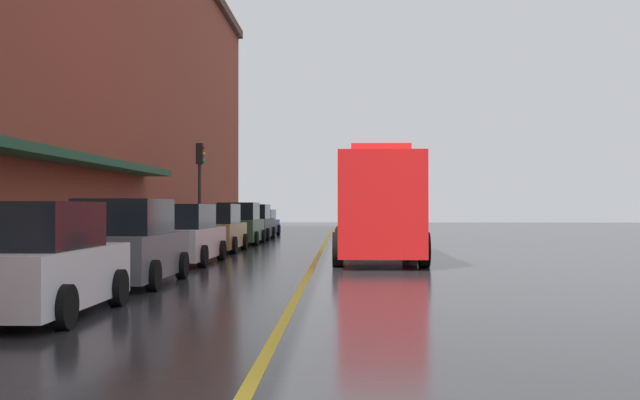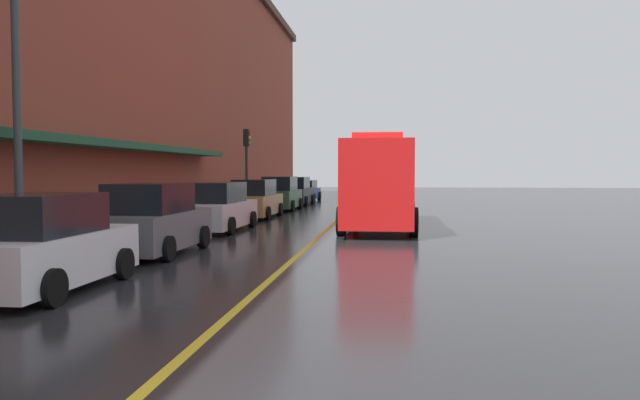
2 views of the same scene
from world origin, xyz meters
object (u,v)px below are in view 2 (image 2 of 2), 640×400
at_px(parked_car_4, 255,200).
at_px(parking_meter_3, 190,201).
at_px(parked_car_6, 296,192).
at_px(parking_meter_0, 221,196).
at_px(street_lamp_left, 16,74).
at_px(parked_car_7, 305,191).
at_px(parked_car_5, 280,195).
at_px(traffic_light_near, 247,154).
at_px(parked_car_2, 153,221).
at_px(parking_meter_1, 173,204).
at_px(parked_car_1, 44,246).
at_px(fire_truck, 380,185).
at_px(parked_car_3, 217,208).

bearing_deg(parked_car_4, parking_meter_3, 166.34).
xyz_separation_m(parked_car_4, parked_car_6, (0.15, 10.98, 0.01)).
xyz_separation_m(parking_meter_0, street_lamp_left, (-0.60, -14.16, 3.34)).
bearing_deg(parked_car_7, street_lamp_left, 178.49).
distance_m(parked_car_5, traffic_light_near, 3.48).
xyz_separation_m(parked_car_2, traffic_light_near, (-1.39, 16.14, 2.28)).
bearing_deg(parking_meter_1, parked_car_1, -82.12).
bearing_deg(parking_meter_0, parked_car_7, 85.63).
height_order(parking_meter_0, street_lamp_left, street_lamp_left).
xyz_separation_m(fire_truck, street_lamp_left, (-7.92, -11.10, 2.72)).
bearing_deg(parking_meter_0, parking_meter_1, -90.00).
bearing_deg(parked_car_3, parking_meter_1, 125.88).
height_order(parked_car_3, fire_truck, fire_truck).
height_order(parked_car_7, parking_meter_0, parked_car_7).
height_order(parked_car_5, parked_car_7, parked_car_5).
bearing_deg(parked_car_7, parked_car_3, -177.94).
xyz_separation_m(parked_car_1, traffic_light_near, (-1.38, 21.23, 2.32)).
relative_size(parked_car_3, parking_meter_0, 3.61).
bearing_deg(parked_car_7, parked_car_2, -177.77).
bearing_deg(parking_meter_3, parked_car_5, 82.56).
relative_size(parked_car_5, parking_meter_3, 3.24).
bearing_deg(traffic_light_near, fire_truck, -46.82).
distance_m(street_lamp_left, traffic_light_near, 18.88).
bearing_deg(parked_car_2, parking_meter_3, 11.89).
bearing_deg(parked_car_2, street_lamp_left, 143.24).
xyz_separation_m(parked_car_7, street_lamp_left, (-1.93, -31.50, 3.66)).
distance_m(parked_car_4, traffic_light_near, 4.43).
bearing_deg(parked_car_1, street_lamp_left, 40.64).
relative_size(parking_meter_1, traffic_light_near, 0.31).
relative_size(parked_car_3, parked_car_4, 1.02).
bearing_deg(street_lamp_left, parked_car_3, 77.71).
height_order(parked_car_1, parked_car_3, parked_car_3).
xyz_separation_m(parked_car_1, parking_meter_1, (-1.44, 10.43, 0.22)).
distance_m(parked_car_6, parking_meter_1, 18.27).
relative_size(parked_car_4, street_lamp_left, 0.67).
height_order(parked_car_4, fire_truck, fire_truck).
relative_size(parked_car_3, traffic_light_near, 1.12).
distance_m(parked_car_2, traffic_light_near, 16.36).
height_order(parked_car_2, fire_truck, fire_truck).
bearing_deg(fire_truck, parking_meter_0, -112.37).
height_order(fire_truck, parking_meter_0, fire_truck).
distance_m(parked_car_6, street_lamp_left, 26.56).
height_order(parked_car_1, parked_car_7, parked_car_1).
bearing_deg(parked_car_6, parking_meter_0, 173.87).
relative_size(parking_meter_3, traffic_light_near, 0.31).
height_order(parked_car_1, parking_meter_3, parked_car_1).
height_order(parked_car_7, fire_truck, fire_truck).
bearing_deg(street_lamp_left, parking_meter_1, 85.73).
relative_size(parked_car_1, parked_car_5, 0.97).
relative_size(parking_meter_1, street_lamp_left, 0.19).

